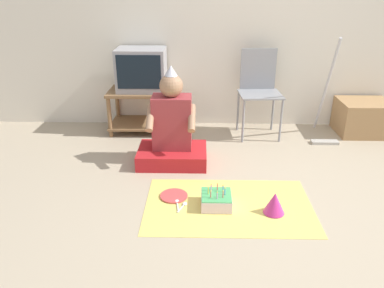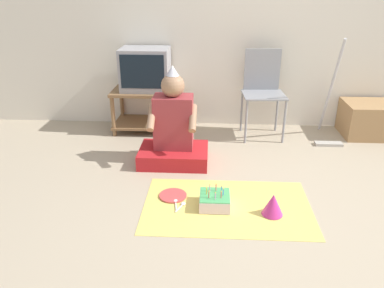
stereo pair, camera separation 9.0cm
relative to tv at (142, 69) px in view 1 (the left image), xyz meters
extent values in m
plane|color=tan|center=(1.23, -1.74, -0.70)|extent=(16.00, 16.00, 0.00)
cube|color=silver|center=(1.23, 0.26, 0.58)|extent=(6.40, 0.06, 2.55)
cube|color=olive|center=(0.00, -0.01, -0.24)|extent=(0.74, 0.48, 0.03)
cube|color=olive|center=(0.00, -0.01, -0.61)|extent=(0.74, 0.48, 0.02)
cylinder|color=olive|center=(-0.34, -0.22, -0.46)|extent=(0.04, 0.04, 0.47)
cylinder|color=olive|center=(0.34, -0.22, -0.46)|extent=(0.04, 0.04, 0.47)
cylinder|color=olive|center=(-0.34, 0.19, -0.46)|extent=(0.04, 0.04, 0.47)
cylinder|color=olive|center=(0.34, 0.19, -0.46)|extent=(0.04, 0.04, 0.47)
cube|color=#99999E|center=(0.00, 0.00, 0.00)|extent=(0.52, 0.40, 0.45)
cube|color=black|center=(0.00, -0.20, 0.01)|extent=(0.46, 0.01, 0.35)
cube|color=gray|center=(1.27, -0.15, -0.23)|extent=(0.46, 0.42, 0.02)
cube|color=gray|center=(1.26, 0.04, 0.00)|extent=(0.38, 0.05, 0.45)
cylinder|color=gray|center=(1.08, -0.34, -0.46)|extent=(0.02, 0.02, 0.47)
cylinder|color=gray|center=(1.48, -0.31, -0.46)|extent=(0.02, 0.02, 0.47)
cylinder|color=gray|center=(1.06, 0.02, -0.46)|extent=(0.02, 0.02, 0.47)
cylinder|color=gray|center=(1.46, 0.04, -0.46)|extent=(0.02, 0.02, 0.47)
cube|color=#A87F51|center=(2.44, -0.04, -0.51)|extent=(0.55, 0.47, 0.37)
cube|color=#B2ADA3|center=(1.95, -0.35, -0.68)|extent=(0.28, 0.09, 0.03)
cylinder|color=#B7B7BC|center=(1.95, -0.15, -0.14)|extent=(0.03, 0.43, 1.06)
cube|color=red|center=(0.38, -0.84, -0.63)|extent=(0.63, 0.45, 0.14)
cube|color=#993338|center=(0.38, -0.79, -0.31)|extent=(0.35, 0.23, 0.49)
sphere|color=#9E7556|center=(0.38, -0.79, 0.03)|extent=(0.21, 0.21, 0.21)
cone|color=silver|center=(0.38, -0.79, 0.16)|extent=(0.12, 0.12, 0.09)
cylinder|color=#9E7556|center=(0.20, -0.90, -0.23)|extent=(0.06, 0.26, 0.21)
cylinder|color=#9E7556|center=(0.56, -0.90, -0.23)|extent=(0.06, 0.26, 0.21)
cube|color=#EAD666|center=(0.86, -1.57, -0.69)|extent=(1.27, 0.79, 0.01)
cube|color=silver|center=(0.76, -1.58, -0.65)|extent=(0.23, 0.23, 0.09)
cube|color=#4CB266|center=(0.76, -1.58, -0.60)|extent=(0.22, 0.22, 0.01)
cylinder|color=#4C7FE5|center=(0.83, -1.58, -0.57)|extent=(0.01, 0.01, 0.06)
sphere|color=#FFCC4C|center=(0.83, -1.58, -0.54)|extent=(0.01, 0.01, 0.01)
cylinder|color=#4C7FE5|center=(0.81, -1.54, -0.57)|extent=(0.01, 0.01, 0.06)
sphere|color=#FFCC4C|center=(0.81, -1.54, -0.54)|extent=(0.01, 0.01, 0.01)
cylinder|color=#EA4C4C|center=(0.77, -1.52, -0.57)|extent=(0.01, 0.01, 0.06)
sphere|color=#FFCC4C|center=(0.77, -1.52, -0.54)|extent=(0.01, 0.01, 0.01)
cylinder|color=#E58CCC|center=(0.73, -1.53, -0.57)|extent=(0.01, 0.01, 0.06)
sphere|color=#FFCC4C|center=(0.73, -1.53, -0.54)|extent=(0.01, 0.01, 0.01)
cylinder|color=yellow|center=(0.70, -1.57, -0.57)|extent=(0.01, 0.01, 0.06)
sphere|color=#FFCC4C|center=(0.70, -1.57, -0.54)|extent=(0.01, 0.01, 0.01)
cylinder|color=#EA4C4C|center=(0.72, -1.62, -0.57)|extent=(0.01, 0.01, 0.06)
sphere|color=#FFCC4C|center=(0.72, -1.62, -0.54)|extent=(0.01, 0.01, 0.01)
cylinder|color=#E58CCC|center=(0.77, -1.64, -0.57)|extent=(0.01, 0.01, 0.06)
sphere|color=#FFCC4C|center=(0.77, -1.64, -0.54)|extent=(0.01, 0.01, 0.01)
cylinder|color=#EA4C4C|center=(0.81, -1.62, -0.57)|extent=(0.01, 0.01, 0.06)
sphere|color=#FFCC4C|center=(0.81, -1.62, -0.54)|extent=(0.01, 0.01, 0.01)
cone|color=#CC338C|center=(1.18, -1.66, -0.61)|extent=(0.16, 0.16, 0.16)
cylinder|color=#D84C4C|center=(0.43, -1.46, -0.69)|extent=(0.22, 0.22, 0.01)
ellipsoid|color=white|center=(0.46, -1.54, -0.68)|extent=(0.04, 0.05, 0.01)
cube|color=white|center=(0.47, -1.60, -0.69)|extent=(0.02, 0.10, 0.01)
ellipsoid|color=white|center=(0.52, -1.57, -0.68)|extent=(0.04, 0.05, 0.01)
cube|color=white|center=(0.50, -1.63, -0.69)|extent=(0.05, 0.10, 0.01)
camera|label=1|loc=(0.64, -4.00, 0.88)|focal=35.00mm
camera|label=2|loc=(0.73, -4.00, 0.88)|focal=35.00mm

